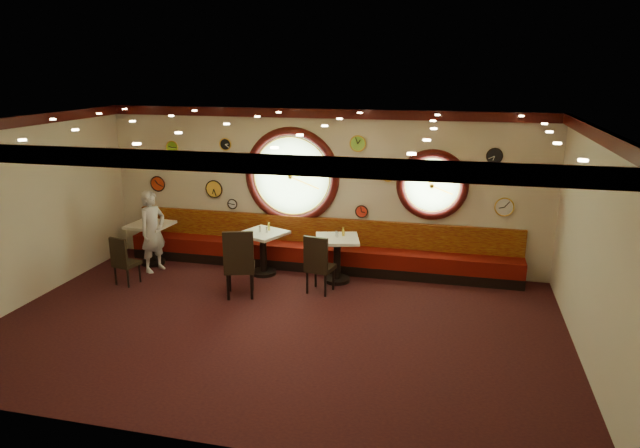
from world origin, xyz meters
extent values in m
cube|color=black|center=(0.00, 0.00, 0.00)|extent=(9.00, 6.00, 0.00)
cube|color=#B48032|center=(0.00, 0.00, 3.20)|extent=(9.00, 6.00, 0.02)
cube|color=beige|center=(0.00, 3.00, 1.60)|extent=(9.00, 0.02, 3.20)
cube|color=beige|center=(0.00, -3.00, 1.60)|extent=(9.00, 0.02, 3.20)
cube|color=beige|center=(-4.50, 0.00, 1.60)|extent=(0.02, 6.00, 3.20)
cube|color=beige|center=(4.50, 0.00, 1.60)|extent=(0.02, 6.00, 3.20)
cube|color=#350A09|center=(0.00, 2.95, 3.11)|extent=(9.00, 0.10, 0.18)
cube|color=#350A09|center=(0.00, -2.95, 3.11)|extent=(9.00, 0.10, 0.18)
cube|color=#350A09|center=(-4.45, 0.00, 3.11)|extent=(0.10, 6.00, 0.18)
cube|color=#350A09|center=(4.45, 0.00, 3.11)|extent=(0.10, 6.00, 0.18)
cube|color=black|center=(0.00, 2.72, 0.10)|extent=(8.00, 0.55, 0.20)
cube|color=#580B07|center=(0.00, 2.72, 0.35)|extent=(8.00, 0.55, 0.30)
cube|color=#661008|center=(0.00, 2.94, 0.75)|extent=(8.00, 0.10, 0.55)
cylinder|color=#97CD7B|center=(-0.60, 3.00, 1.85)|extent=(1.66, 0.02, 1.66)
torus|color=#350A09|center=(-0.60, 2.98, 1.85)|extent=(1.98, 0.18, 1.98)
torus|color=gold|center=(-0.60, 2.95, 1.85)|extent=(1.61, 0.03, 1.61)
cylinder|color=#97CD7B|center=(2.20, 3.00, 1.80)|extent=(1.10, 0.02, 1.10)
torus|color=#350A09|center=(2.20, 2.98, 1.80)|extent=(1.38, 0.18, 1.38)
torus|color=gold|center=(2.20, 2.95, 1.80)|extent=(1.09, 0.03, 1.09)
cylinder|color=red|center=(0.85, 2.96, 1.20)|extent=(0.24, 0.03, 0.24)
cylinder|color=white|center=(3.55, 2.96, 1.45)|extent=(0.34, 0.03, 0.34)
cylinder|color=white|center=(-1.90, 2.96, 1.20)|extent=(0.20, 0.03, 0.20)
cylinder|color=black|center=(-2.00, 2.96, 2.45)|extent=(0.24, 0.03, 0.24)
cylinder|color=#DDD049|center=(1.35, 2.96, 1.95)|extent=(0.22, 0.03, 0.22)
cylinder|color=#84CD29|center=(-3.20, 2.96, 2.35)|extent=(0.26, 0.03, 0.26)
cylinder|color=yellow|center=(-2.30, 2.96, 1.50)|extent=(0.36, 0.03, 0.36)
cylinder|color=red|center=(-3.60, 2.96, 1.55)|extent=(0.32, 0.03, 0.32)
cylinder|color=black|center=(3.30, 2.96, 2.40)|extent=(0.28, 0.03, 0.28)
cylinder|color=#92DE45|center=(0.75, 2.96, 2.55)|extent=(0.30, 0.03, 0.30)
cylinder|color=black|center=(-3.43, 2.22, 0.03)|extent=(0.50, 0.50, 0.07)
cylinder|color=black|center=(-3.43, 2.22, 0.43)|extent=(0.14, 0.14, 0.79)
cube|color=white|center=(-3.43, 2.22, 0.84)|extent=(0.85, 0.85, 0.06)
cylinder|color=black|center=(-0.97, 2.18, 0.03)|extent=(0.50, 0.50, 0.07)
cylinder|color=black|center=(-0.97, 2.18, 0.43)|extent=(0.14, 0.14, 0.79)
cube|color=white|center=(-0.97, 2.18, 0.84)|extent=(1.03, 1.03, 0.06)
cylinder|color=black|center=(0.53, 2.13, 0.03)|extent=(0.50, 0.50, 0.07)
cylinder|color=black|center=(0.53, 2.13, 0.43)|extent=(0.14, 0.14, 0.80)
cube|color=white|center=(0.53, 2.13, 0.85)|extent=(0.97, 0.97, 0.06)
cube|color=black|center=(-3.30, 1.08, 0.39)|extent=(0.47, 0.47, 0.07)
cube|color=black|center=(-3.34, 0.91, 0.68)|extent=(0.40, 0.14, 0.51)
cube|color=black|center=(-1.01, 1.05, 0.53)|extent=(0.67, 0.67, 0.09)
cube|color=black|center=(-0.94, 0.83, 0.92)|extent=(0.52, 0.23, 0.69)
cube|color=black|center=(0.34, 1.55, 0.46)|extent=(0.54, 0.54, 0.08)
cube|color=black|center=(0.31, 1.36, 0.80)|extent=(0.46, 0.14, 0.60)
cylinder|color=#B9B9BE|center=(-3.57, 2.33, 0.92)|extent=(0.03, 0.03, 0.09)
cylinder|color=silver|center=(-1.02, 2.17, 0.92)|extent=(0.04, 0.04, 0.11)
cylinder|color=silver|center=(0.49, 2.21, 0.93)|extent=(0.04, 0.04, 0.11)
cylinder|color=silver|center=(-3.35, 2.13, 0.92)|extent=(0.03, 0.03, 0.10)
cylinder|color=#BDBCC1|center=(-0.88, 2.17, 0.92)|extent=(0.04, 0.04, 0.11)
cylinder|color=silver|center=(0.53, 2.15, 0.93)|extent=(0.04, 0.04, 0.11)
cylinder|color=gold|center=(-3.31, 2.27, 0.95)|extent=(0.05, 0.05, 0.15)
cylinder|color=gold|center=(-0.89, 2.32, 0.95)|extent=(0.05, 0.05, 0.16)
cylinder|color=gold|center=(0.62, 2.28, 0.96)|extent=(0.05, 0.05, 0.17)
imported|color=silver|center=(-3.17, 1.86, 0.82)|extent=(0.57, 0.70, 1.64)
camera|label=1|loc=(2.65, -7.93, 3.98)|focal=32.00mm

